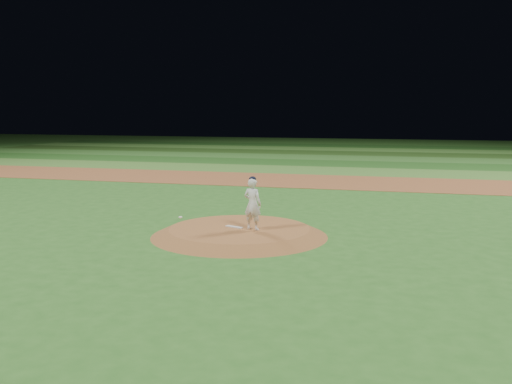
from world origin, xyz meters
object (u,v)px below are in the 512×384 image
pitchers_mound (239,232)px  pitcher_on_mound (253,204)px  pitching_rubber (234,227)px  rosin_bag (180,217)px

pitchers_mound → pitcher_on_mound: size_ratio=3.33×
pitching_rubber → pitcher_on_mound: 1.05m
pitching_rubber → pitcher_on_mound: bearing=5.3°
pitchers_mound → pitcher_on_mound: pitcher_on_mound is taller
rosin_bag → pitcher_on_mound: bearing=-21.6°
pitchers_mound → rosin_bag: (-2.38, 0.98, 0.16)m
pitching_rubber → rosin_bag: rosin_bag is taller
pitching_rubber → pitchers_mound: bearing=10.1°
rosin_bag → pitcher_on_mound: (2.85, -1.13, 0.78)m
rosin_bag → pitcher_on_mound: 3.16m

